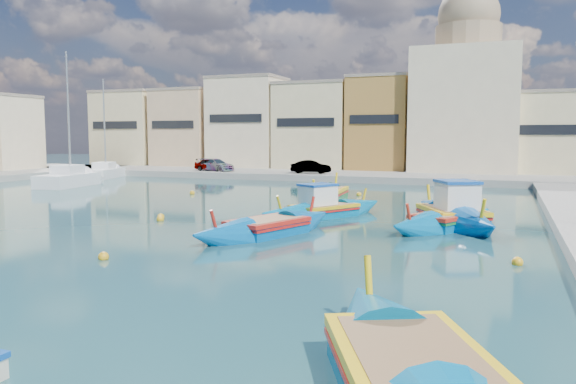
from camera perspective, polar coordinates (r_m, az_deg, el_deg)
The scene contains 14 objects.
ground at distance 24.48m, azimuth -14.00°, elevation -4.24°, with size 160.00×160.00×0.00m, color #163D42.
north_quay at distance 53.65m, azimuth 6.10°, elevation 1.60°, with size 80.00×8.00×0.60m, color gray.
north_townhouses at distance 59.47m, azimuth 14.30°, elevation 6.38°, with size 83.20×7.87×10.19m.
church_block at distance 59.93m, azimuth 17.65°, elevation 9.55°, with size 10.00×10.00×19.10m.
parked_cars at distance 55.97m, azimuth -4.94°, elevation 2.72°, with size 14.48×2.74×1.24m.
luzzu_turquoise_cabin at distance 29.02m, azimuth 3.67°, elevation -1.88°, with size 5.70×8.10×2.67m.
luzzu_blue_cabin at distance 27.52m, azimuth 16.36°, elevation -2.37°, with size 6.09×9.19×3.24m.
luzzu_cyan_mid at distance 26.42m, azimuth 15.73°, elevation -3.00°, with size 5.26×8.14×2.40m.
luzzu_green at distance 36.32m, azimuth 3.88°, elevation -0.38°, with size 2.85×8.86×2.75m.
luzzu_blue_south at distance 23.74m, azimuth -2.09°, elevation -3.76°, with size 4.64×8.56×2.43m.
luzzu_cyan_south at distance 9.78m, azimuth 12.29°, elevation -17.81°, with size 5.82×8.92×2.75m.
yacht_north at distance 59.75m, azimuth -17.52°, elevation 1.89°, with size 4.30×8.13×10.45m.
yacht_midnorth at distance 50.84m, azimuth -20.32°, elevation 1.23°, with size 3.71×8.63×11.84m.
mooring_buoys at distance 28.81m, azimuth -4.45°, elevation -2.43°, with size 21.65×23.23×0.36m.
Camera 1 is at (13.98, -19.65, 4.19)m, focal length 35.00 mm.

